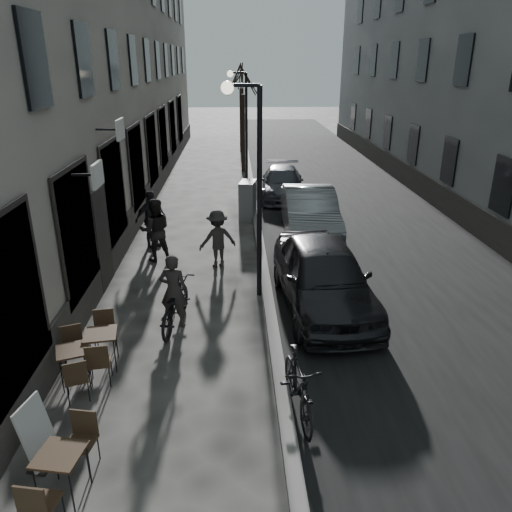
{
  "coord_description": "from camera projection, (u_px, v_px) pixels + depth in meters",
  "views": [
    {
      "loc": [
        -0.57,
        -5.32,
        5.5
      ],
      "look_at": [
        -0.16,
        4.08,
        1.8
      ],
      "focal_mm": 35.0,
      "sensor_mm": 36.0,
      "label": 1
    }
  ],
  "objects": [
    {
      "name": "ground",
      "position": [
        280.0,
        482.0,
        6.98
      ],
      "size": [
        120.0,
        120.0,
        0.0
      ],
      "primitive_type": "plane",
      "color": "#32312E",
      "rests_on": "ground"
    },
    {
      "name": "road",
      "position": [
        335.0,
        194.0,
        22.01
      ],
      "size": [
        7.3,
        60.0,
        0.0
      ],
      "primitive_type": "cube",
      "color": "black",
      "rests_on": "ground"
    },
    {
      "name": "kerb",
      "position": [
        253.0,
        194.0,
        21.84
      ],
      "size": [
        0.25,
        60.0,
        0.12
      ],
      "primitive_type": "cube",
      "color": "slate",
      "rests_on": "ground"
    },
    {
      "name": "streetlamp_near",
      "position": [
        252.0,
        170.0,
        11.39
      ],
      "size": [
        0.9,
        0.28,
        5.09
      ],
      "color": "black",
      "rests_on": "ground"
    },
    {
      "name": "streetlamp_far",
      "position": [
        243.0,
        116.0,
        22.55
      ],
      "size": [
        0.9,
        0.28,
        5.09
      ],
      "color": "black",
      "rests_on": "ground"
    },
    {
      "name": "tree_near",
      "position": [
        243.0,
        78.0,
        24.79
      ],
      "size": [
        2.4,
        2.4,
        5.7
      ],
      "color": "black",
      "rests_on": "ground"
    },
    {
      "name": "tree_far",
      "position": [
        241.0,
        75.0,
        30.37
      ],
      "size": [
        2.4,
        2.4,
        5.7
      ],
      "color": "black",
      "rests_on": "ground"
    },
    {
      "name": "bistro_set_a",
      "position": [
        62.0,
        470.0,
        6.61
      ],
      "size": [
        0.68,
        1.48,
        0.85
      ],
      "rotation": [
        0.0,
        0.0,
        -0.18
      ],
      "color": "#322316",
      "rests_on": "ground"
    },
    {
      "name": "bistro_set_b",
      "position": [
        75.0,
        362.0,
        8.99
      ],
      "size": [
        0.83,
        1.44,
        0.83
      ],
      "rotation": [
        0.0,
        0.0,
        0.34
      ],
      "color": "#322316",
      "rests_on": "ground"
    },
    {
      "name": "bistro_set_c",
      "position": [
        102.0,
        346.0,
        9.45
      ],
      "size": [
        0.68,
        1.51,
        0.87
      ],
      "rotation": [
        0.0,
        0.0,
        0.15
      ],
      "color": "#322316",
      "rests_on": "ground"
    },
    {
      "name": "sign_board",
      "position": [
        39.0,
        438.0,
        7.2
      ],
      "size": [
        0.47,
        0.64,
        1.01
      ],
      "rotation": [
        0.0,
        0.0,
        -0.23
      ],
      "color": "black",
      "rests_on": "ground"
    },
    {
      "name": "utility_cabinet",
      "position": [
        248.0,
        200.0,
        18.31
      ],
      "size": [
        0.69,
        1.02,
        1.41
      ],
      "primitive_type": "cube",
      "rotation": [
        0.0,
        0.0,
        -0.2
      ],
      "color": "slate",
      "rests_on": "ground"
    },
    {
      "name": "bicycle",
      "position": [
        175.0,
        304.0,
        10.91
      ],
      "size": [
        0.99,
        2.05,
        1.03
      ],
      "primitive_type": "imported",
      "rotation": [
        0.0,
        0.0,
        2.98
      ],
      "color": "black",
      "rests_on": "ground"
    },
    {
      "name": "cyclist_rider",
      "position": [
        174.0,
        291.0,
        10.79
      ],
      "size": [
        0.67,
        0.5,
        1.69
      ],
      "primitive_type": "imported",
      "rotation": [
        0.0,
        0.0,
        2.98
      ],
      "color": "#2A2725",
      "rests_on": "ground"
    },
    {
      "name": "pedestrian_near",
      "position": [
        155.0,
        230.0,
        14.39
      ],
      "size": [
        1.01,
        0.85,
        1.86
      ],
      "primitive_type": "imported",
      "rotation": [
        0.0,
        0.0,
        3.32
      ],
      "color": "black",
      "rests_on": "ground"
    },
    {
      "name": "pedestrian_mid",
      "position": [
        218.0,
        239.0,
        14.01
      ],
      "size": [
        1.21,
        0.92,
        1.65
      ],
      "primitive_type": "imported",
      "rotation": [
        0.0,
        0.0,
        3.46
      ],
      "color": "#2E2B28",
      "rests_on": "ground"
    },
    {
      "name": "pedestrian_far",
      "position": [
        151.0,
        219.0,
        15.49
      ],
      "size": [
        1.1,
        0.99,
        1.8
      ],
      "primitive_type": "imported",
      "rotation": [
        0.0,
        0.0,
        0.66
      ],
      "color": "black",
      "rests_on": "ground"
    },
    {
      "name": "car_near",
      "position": [
        323.0,
        276.0,
        11.62
      ],
      "size": [
        2.24,
        4.9,
        1.63
      ],
      "primitive_type": "imported",
      "rotation": [
        0.0,
        0.0,
        0.07
      ],
      "color": "black",
      "rests_on": "ground"
    },
    {
      "name": "car_mid",
      "position": [
        310.0,
        213.0,
        16.55
      ],
      "size": [
        1.79,
        4.79,
        1.56
      ],
      "primitive_type": "imported",
      "rotation": [
        0.0,
        0.0,
        -0.03
      ],
      "color": "gray",
      "rests_on": "ground"
    },
    {
      "name": "car_far",
      "position": [
        282.0,
        183.0,
        21.27
      ],
      "size": [
        2.11,
        4.45,
        1.25
      ],
      "primitive_type": "imported",
      "rotation": [
        0.0,
        0.0,
        -0.08
      ],
      "color": "#3A3C45",
      "rests_on": "ground"
    },
    {
      "name": "moped",
      "position": [
        298.0,
        386.0,
        8.13
      ],
      "size": [
        0.73,
        1.89,
        1.11
      ],
      "primitive_type": "imported",
      "rotation": [
        0.0,
        0.0,
        0.12
      ],
      "color": "black",
      "rests_on": "ground"
    }
  ]
}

